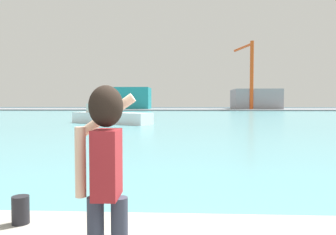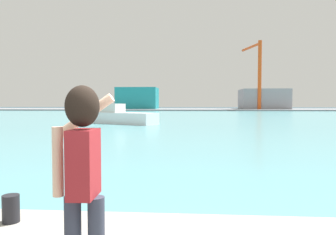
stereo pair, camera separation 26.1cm
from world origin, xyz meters
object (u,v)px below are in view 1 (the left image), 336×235
Objects in this scene: harbor_bollard at (21,210)px; person_photographer at (106,168)px; warehouse_left at (130,98)px; port_crane at (249,68)px; warehouse_right at (255,99)px; boat_moored at (110,116)px.

person_photographer is at bearing -44.85° from harbor_bollard.
warehouse_left is 0.63× the size of port_crane.
person_photographer is 91.69m from port_crane.
warehouse_right is at bearing 58.82° from port_crane.
person_photographer is 0.09× the size of port_crane.
harbor_bollard is 0.04× the size of boat_moored.
warehouse_left is at bearing 8.12° from person_photographer.
boat_moored reaches higher than harbor_bollard.
warehouse_left is (-13.95, 91.55, 2.83)m from harbor_bollard.
warehouse_left is 0.90× the size of warehouse_right.
harbor_bollard is 94.85m from warehouse_right.
warehouse_right is (36.88, 0.46, -0.29)m from warehouse_left.
port_crane reaches higher than warehouse_right.
boat_moored is at bearing -113.32° from port_crane.
harbor_bollard is 0.03× the size of warehouse_right.
port_crane is (20.29, 87.65, 11.10)m from harbor_bollard.
boat_moored is at bearing 11.71° from person_photographer.
warehouse_left reaches higher than warehouse_right.
person_photographer reaches higher than boat_moored.
port_crane is at bearing 76.96° from harbor_bollard.
port_crane reaches higher than person_photographer.
person_photographer is 0.20× the size of boat_moored.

